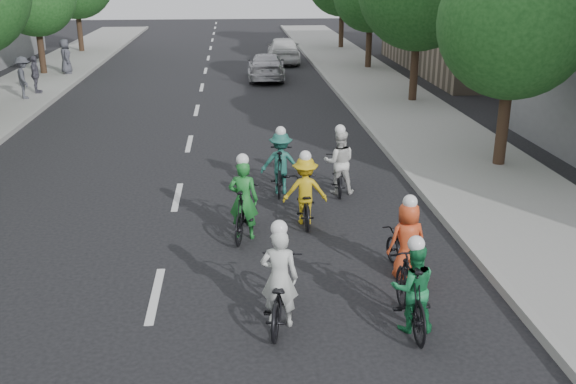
{
  "coord_description": "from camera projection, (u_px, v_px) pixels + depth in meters",
  "views": [
    {
      "loc": [
        1.44,
        -10.01,
        5.4
      ],
      "look_at": [
        2.51,
        2.32,
        1.0
      ],
      "focal_mm": 40.0,
      "sensor_mm": 36.0,
      "label": 1
    }
  ],
  "objects": [
    {
      "name": "cyclist_3",
      "position": [
        411.0,
        291.0,
        9.94
      ],
      "size": [
        0.71,
        1.9,
        1.58
      ],
      "rotation": [
        0.0,
        0.0,
        3.11
      ],
      "color": "black",
      "rests_on": "ground"
    },
    {
      "name": "sidewalk_right",
      "position": [
        434.0,
        136.0,
        21.11
      ],
      "size": [
        4.0,
        80.0,
        0.15
      ],
      "primitive_type": "cube",
      "color": "gray",
      "rests_on": "ground"
    },
    {
      "name": "cyclist_1",
      "position": [
        406.0,
        248.0,
        11.62
      ],
      "size": [
        0.85,
        1.65,
        1.6
      ],
      "rotation": [
        0.0,
        0.0,
        3.34
      ],
      "color": "black",
      "rests_on": "ground"
    },
    {
      "name": "ground",
      "position": [
        155.0,
        295.0,
        11.09
      ],
      "size": [
        120.0,
        120.0,
        0.0
      ],
      "primitive_type": "plane",
      "color": "black",
      "rests_on": "ground"
    },
    {
      "name": "cyclist_0",
      "position": [
        339.0,
        168.0,
        15.94
      ],
      "size": [
        0.83,
        1.7,
        1.75
      ],
      "rotation": [
        0.0,
        0.0,
        3.05
      ],
      "color": "black",
      "rests_on": "ground"
    },
    {
      "name": "cyclist_4",
      "position": [
        281.0,
        166.0,
        15.93
      ],
      "size": [
        1.07,
        1.93,
        1.7
      ],
      "rotation": [
        0.0,
        0.0,
        3.01
      ],
      "color": "black",
      "rests_on": "ground"
    },
    {
      "name": "spectator_0",
      "position": [
        24.0,
        78.0,
        26.38
      ],
      "size": [
        1.01,
        1.27,
        1.72
      ],
      "primitive_type": "imported",
      "rotation": [
        0.0,
        0.0,
        1.96
      ],
      "color": "#454751",
      "rests_on": "sidewalk_left"
    },
    {
      "name": "cyclist_5",
      "position": [
        305.0,
        196.0,
        14.07
      ],
      "size": [
        0.99,
        1.79,
        1.66
      ],
      "rotation": [
        0.0,
        0.0,
        3.12
      ],
      "color": "black",
      "rests_on": "ground"
    },
    {
      "name": "spectator_2",
      "position": [
        66.0,
        56.0,
        32.51
      ],
      "size": [
        0.76,
        0.96,
        1.71
      ],
      "primitive_type": "imported",
      "rotation": [
        0.0,
        0.0,
        1.86
      ],
      "color": "#474853",
      "rests_on": "sidewalk_left"
    },
    {
      "name": "cyclist_2",
      "position": [
        279.0,
        289.0,
        10.1
      ],
      "size": [
        0.98,
        1.95,
        1.77
      ],
      "rotation": [
        0.0,
        0.0,
        2.96
      ],
      "color": "black",
      "rests_on": "ground"
    },
    {
      "name": "cyclist_6",
      "position": [
        244.0,
        207.0,
        13.31
      ],
      "size": [
        0.87,
        1.89,
        1.83
      ],
      "rotation": [
        0.0,
        0.0,
        2.94
      ],
      "color": "black",
      "rests_on": "ground"
    },
    {
      "name": "curb_right",
      "position": [
        376.0,
        137.0,
        20.94
      ],
      "size": [
        0.18,
        80.0,
        0.18
      ],
      "primitive_type": "cube",
      "color": "#999993",
      "rests_on": "ground"
    },
    {
      "name": "follow_car_lead",
      "position": [
        266.0,
        66.0,
        31.76
      ],
      "size": [
        2.0,
        4.5,
        1.28
      ],
      "primitive_type": "imported",
      "rotation": [
        0.0,
        0.0,
        3.1
      ],
      "color": "#B1B0B5",
      "rests_on": "ground"
    },
    {
      "name": "spectator_1",
      "position": [
        35.0,
        75.0,
        27.54
      ],
      "size": [
        0.53,
        0.98,
        1.58
      ],
      "primitive_type": "imported",
      "rotation": [
        0.0,
        0.0,
        1.73
      ],
      "color": "#565462",
      "rests_on": "sidewalk_left"
    },
    {
      "name": "tree_r_0",
      "position": [
        514.0,
        23.0,
        16.68
      ],
      "size": [
        4.0,
        4.0,
        5.97
      ],
      "color": "black",
      "rests_on": "ground"
    },
    {
      "name": "follow_car_trail",
      "position": [
        284.0,
        50.0,
        37.08
      ],
      "size": [
        1.98,
        4.56,
        1.53
      ],
      "primitive_type": "imported",
      "rotation": [
        0.0,
        0.0,
        3.1
      ],
      "color": "silver",
      "rests_on": "ground"
    }
  ]
}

